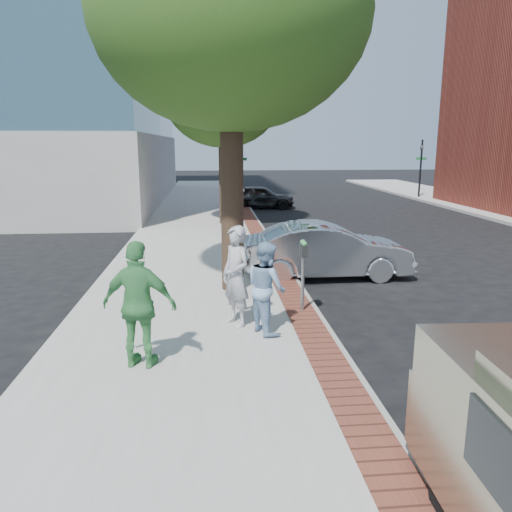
{
  "coord_description": "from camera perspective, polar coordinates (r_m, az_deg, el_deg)",
  "views": [
    {
      "loc": [
        -1.11,
        -9.51,
        3.5
      ],
      "look_at": [
        -0.17,
        0.68,
        1.2
      ],
      "focal_mm": 35.0,
      "sensor_mm": 36.0,
      "label": 1
    }
  ],
  "objects": [
    {
      "name": "sidewalk",
      "position": [
        17.85,
        -6.46,
        1.51
      ],
      "size": [
        5.0,
        60.0,
        0.15
      ],
      "primitive_type": "cube",
      "color": "#9E9991",
      "rests_on": "ground"
    },
    {
      "name": "person_officer",
      "position": [
        8.98,
        1.19,
        -3.58
      ],
      "size": [
        0.9,
        0.99,
        1.68
      ],
      "primitive_type": "imported",
      "rotation": [
        0.0,
        0.0,
        1.96
      ],
      "color": "#83A8CA",
      "rests_on": "sidewalk"
    },
    {
      "name": "bg_car",
      "position": [
        27.95,
        0.49,
        6.79
      ],
      "size": [
        3.89,
        1.81,
        1.29
      ],
      "primitive_type": "imported",
      "rotation": [
        0.0,
        0.0,
        1.49
      ],
      "color": "black",
      "rests_on": "ground"
    },
    {
      "name": "parking_meter",
      "position": [
        10.08,
        5.41,
        -0.55
      ],
      "size": [
        0.12,
        0.32,
        1.47
      ],
      "color": "gray",
      "rests_on": "sidewalk"
    },
    {
      "name": "tree_far",
      "position": [
        21.6,
        -3.84,
        17.4
      ],
      "size": [
        4.8,
        4.8,
        7.14
      ],
      "color": "black",
      "rests_on": "sidewalk"
    },
    {
      "name": "tree_near",
      "position": [
        11.73,
        -2.96,
        25.82
      ],
      "size": [
        6.0,
        6.0,
        8.51
      ],
      "color": "black",
      "rests_on": "sidewalk"
    },
    {
      "name": "office_base",
      "position": [
        33.71,
        -26.29,
        8.82
      ],
      "size": [
        18.2,
        22.2,
        4.0
      ],
      "primitive_type": "cube",
      "color": "gray",
      "rests_on": "ground"
    },
    {
      "name": "sedan_silver",
      "position": [
        13.4,
        8.03,
        0.62
      ],
      "size": [
        4.45,
        1.56,
        1.46
      ],
      "primitive_type": "imported",
      "rotation": [
        0.0,
        0.0,
        1.57
      ],
      "color": "silver",
      "rests_on": "ground"
    },
    {
      "name": "ground",
      "position": [
        10.2,
        1.29,
        -7.41
      ],
      "size": [
        120.0,
        120.0,
        0.0
      ],
      "primitive_type": "plane",
      "color": "black",
      "rests_on": "ground"
    },
    {
      "name": "brick_strip",
      "position": [
        17.92,
        0.59,
        1.9
      ],
      "size": [
        0.6,
        60.0,
        0.01
      ],
      "primitive_type": "cube",
      "color": "brown",
      "rests_on": "sidewalk"
    },
    {
      "name": "signal_far",
      "position": [
        34.35,
        18.32,
        9.94
      ],
      "size": [
        0.7,
        0.15,
        3.8
      ],
      "color": "black",
      "rests_on": "ground"
    },
    {
      "name": "person_gray",
      "position": [
        9.28,
        -2.31,
        -2.34
      ],
      "size": [
        0.75,
        0.83,
        1.89
      ],
      "primitive_type": "imported",
      "rotation": [
        0.0,
        0.0,
        -1.02
      ],
      "color": "#A2A2A7",
      "rests_on": "sidewalk"
    },
    {
      "name": "curb",
      "position": [
        17.97,
        1.7,
        1.67
      ],
      "size": [
        0.1,
        60.0,
        0.15
      ],
      "primitive_type": "cube",
      "color": "gray",
      "rests_on": "ground"
    },
    {
      "name": "person_green",
      "position": [
        7.74,
        -13.18,
        -5.47
      ],
      "size": [
        1.23,
        0.75,
        1.96
      ],
      "primitive_type": "imported",
      "rotation": [
        0.0,
        0.0,
        2.89
      ],
      "color": "#44954F",
      "rests_on": "sidewalk"
    },
    {
      "name": "signal_near",
      "position": [
        31.6,
        -1.68,
        10.38
      ],
      "size": [
        0.7,
        0.15,
        3.8
      ],
      "color": "black",
      "rests_on": "ground"
    }
  ]
}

